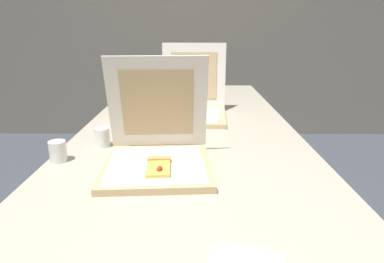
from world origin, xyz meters
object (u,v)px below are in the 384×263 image
pizza_box_front (158,152)px  cup_white_near_center (102,137)px  cup_white_near_left (58,151)px  cup_white_far (141,105)px  table (188,140)px  cup_white_mid (122,117)px  pizza_box_middle (192,106)px

pizza_box_front → cup_white_near_center: bearing=137.8°
cup_white_near_center → cup_white_near_left: bearing=-127.2°
cup_white_far → cup_white_near_center: bearing=-97.4°
table → pizza_box_front: bearing=-103.9°
cup_white_near_left → cup_white_mid: bearing=74.0°
pizza_box_middle → cup_white_far: size_ratio=5.51×
pizza_box_middle → cup_white_far: bearing=164.9°
table → cup_white_mid: size_ratio=32.77×
pizza_box_front → cup_white_mid: 0.54m
table → cup_white_near_left: cup_white_near_left is taller
cup_white_near_left → cup_white_far: (0.18, 0.69, 0.00)m
pizza_box_middle → cup_white_mid: size_ratio=5.51×
pizza_box_middle → cup_white_near_center: 0.57m
cup_white_near_left → cup_white_far: size_ratio=1.00×
pizza_box_front → cup_white_far: 0.75m
pizza_box_front → cup_white_near_center: 0.31m
table → cup_white_mid: (-0.32, 0.11, 0.08)m
cup_white_far → cup_white_mid: size_ratio=1.00×
cup_white_mid → pizza_box_middle: bearing=24.2°
cup_white_mid → table: bearing=-19.0°
cup_white_near_left → cup_white_near_center: 0.19m
cup_white_near_center → cup_white_mid: size_ratio=1.00×
cup_white_near_left → cup_white_far: bearing=75.1°
pizza_box_middle → cup_white_near_center: size_ratio=5.51×
cup_white_far → cup_white_near_center: (-0.07, -0.54, 0.00)m
cup_white_mid → cup_white_near_left: bearing=-106.0°
cup_white_far → cup_white_mid: bearing=-102.9°
table → cup_white_near_center: bearing=-150.6°
table → cup_white_mid: bearing=161.0°
table → cup_white_near_center: (-0.33, -0.19, 0.08)m
cup_white_near_center → cup_white_mid: 0.30m
pizza_box_middle → cup_white_mid: pizza_box_middle is taller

